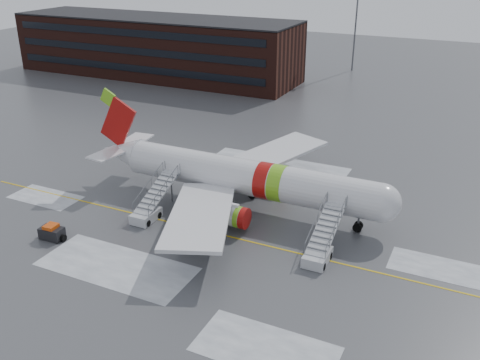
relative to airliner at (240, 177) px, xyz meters
The scene contains 8 objects.
ground 6.69m from the airliner, 76.35° to the right, with size 260.00×260.00×0.00m, color #494C4F.
airliner is the anchor object (origin of this frame).
airstair_fwd 13.10m from the airliner, 30.47° to the right, with size 2.05×7.70×3.48m.
airstair_aft 10.02m from the airliner, 137.87° to the right, with size 2.05×7.70×3.48m.
pushback_tug 6.07m from the airliner, 113.70° to the right, with size 3.19×2.88×1.61m.
baggage_tractor 19.68m from the airliner, 132.76° to the right, with size 2.96×1.52×1.51m.
terminal_building 65.97m from the airliner, 131.47° to the left, with size 62.00×16.11×12.30m.
light_mast_far_n 73.45m from the airliner, 95.24° to the left, with size 1.20×1.20×24.25m.
Camera 1 is at (21.12, -41.40, 26.04)m, focal length 40.00 mm.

